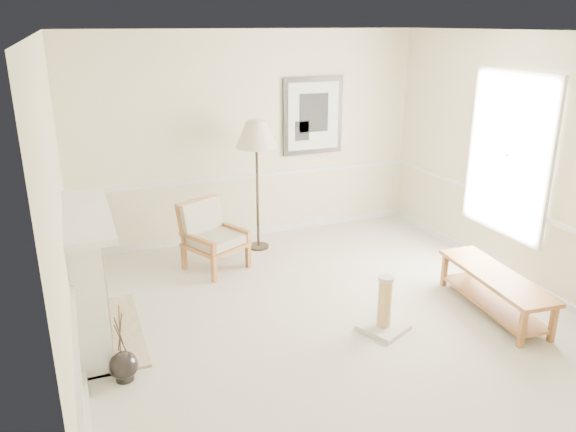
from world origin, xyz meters
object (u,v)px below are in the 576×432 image
object	(u,v)px
armchair	(210,232)
bench	(494,286)
floor_vase	(124,366)
floor_lamp	(256,138)
scratching_post	(384,313)

from	to	relation	value
armchair	bench	xyz separation A→B (m)	(2.55, -2.28, -0.17)
armchair	bench	distance (m)	3.42
floor_vase	floor_lamp	size ratio (longest dim) A/B	0.42
floor_lamp	scratching_post	world-z (taller)	floor_lamp
floor_vase	armchair	bearing A→B (deg)	58.04
armchair	bench	size ratio (longest dim) A/B	0.58
floor_lamp	bench	bearing A→B (deg)	-56.15
floor_vase	floor_lamp	xyz separation A→B (m)	(2.08, 2.48, 1.41)
armchair	floor_lamp	xyz separation A→B (m)	(0.76, 0.38, 1.08)
scratching_post	floor_lamp	bearing A→B (deg)	100.49
floor_vase	bench	size ratio (longest dim) A/B	0.47
armchair	floor_lamp	size ratio (longest dim) A/B	0.52
floor_vase	armchair	size ratio (longest dim) A/B	0.81
floor_lamp	bench	xyz separation A→B (m)	(1.78, -2.66, -1.25)
bench	floor_lamp	bearing A→B (deg)	123.85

